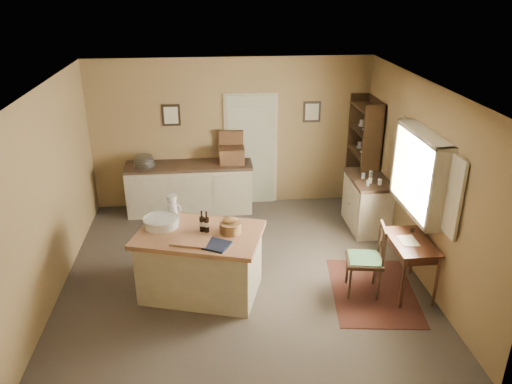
% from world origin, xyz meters
% --- Properties ---
extents(ground, '(5.00, 5.00, 0.00)m').
position_xyz_m(ground, '(0.00, 0.00, 0.00)').
color(ground, brown).
rests_on(ground, ground).
extents(wall_back, '(5.00, 0.10, 2.70)m').
position_xyz_m(wall_back, '(0.00, 2.50, 1.35)').
color(wall_back, olive).
rests_on(wall_back, ground).
extents(wall_front, '(5.00, 0.10, 2.70)m').
position_xyz_m(wall_front, '(0.00, -2.50, 1.35)').
color(wall_front, olive).
rests_on(wall_front, ground).
extents(wall_left, '(0.10, 5.00, 2.70)m').
position_xyz_m(wall_left, '(-2.50, 0.00, 1.35)').
color(wall_left, olive).
rests_on(wall_left, ground).
extents(wall_right, '(0.10, 5.00, 2.70)m').
position_xyz_m(wall_right, '(2.50, 0.00, 1.35)').
color(wall_right, olive).
rests_on(wall_right, ground).
extents(ceiling, '(5.00, 5.00, 0.00)m').
position_xyz_m(ceiling, '(0.00, 0.00, 2.70)').
color(ceiling, silver).
rests_on(ceiling, wall_back).
extents(door, '(0.97, 0.06, 2.11)m').
position_xyz_m(door, '(0.35, 2.47, 1.05)').
color(door, '#A9AF92').
rests_on(door, ground).
extents(framed_prints, '(2.82, 0.02, 0.38)m').
position_xyz_m(framed_prints, '(0.20, 2.48, 1.72)').
color(framed_prints, black).
rests_on(framed_prints, ground).
extents(window, '(0.25, 1.99, 1.12)m').
position_xyz_m(window, '(2.42, -0.20, 1.55)').
color(window, beige).
rests_on(window, ground).
extents(work_island, '(1.82, 1.44, 1.20)m').
position_xyz_m(work_island, '(-0.58, -0.40, 0.48)').
color(work_island, beige).
rests_on(work_island, ground).
extents(sideboard, '(2.24, 0.63, 1.18)m').
position_xyz_m(sideboard, '(-0.77, 2.20, 0.48)').
color(sideboard, beige).
rests_on(sideboard, ground).
extents(rug, '(1.29, 1.72, 0.01)m').
position_xyz_m(rug, '(1.75, -0.63, 0.00)').
color(rug, '#492018').
rests_on(rug, ground).
extents(writing_desk, '(0.52, 0.86, 0.82)m').
position_xyz_m(writing_desk, '(2.20, -0.63, 0.67)').
color(writing_desk, '#361C10').
rests_on(writing_desk, ground).
extents(desk_chair, '(0.53, 0.53, 0.99)m').
position_xyz_m(desk_chair, '(1.59, -0.61, 0.49)').
color(desk_chair, black).
rests_on(desk_chair, ground).
extents(right_cabinet, '(0.59, 1.06, 0.99)m').
position_xyz_m(right_cabinet, '(2.20, 1.25, 0.46)').
color(right_cabinet, beige).
rests_on(right_cabinet, ground).
extents(shelving_unit, '(0.35, 0.92, 2.05)m').
position_xyz_m(shelving_unit, '(2.35, 2.00, 1.02)').
color(shelving_unit, black).
rests_on(shelving_unit, ground).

